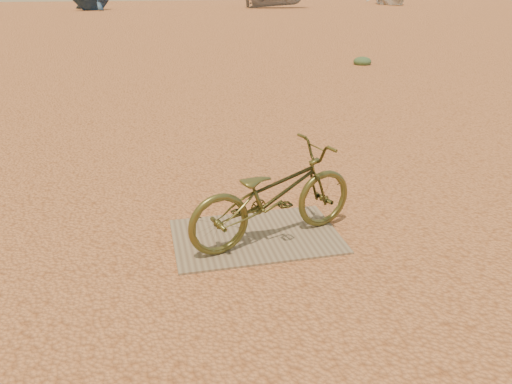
{
  "coord_description": "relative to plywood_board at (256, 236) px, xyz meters",
  "views": [
    {
      "loc": [
        -0.58,
        -4.51,
        2.35
      ],
      "look_at": [
        0.41,
        -0.26,
        0.49
      ],
      "focal_mm": 35.0,
      "sensor_mm": 36.0,
      "label": 1
    }
  ],
  "objects": [
    {
      "name": "bicycle",
      "position": [
        0.15,
        -0.09,
        0.47
      ],
      "size": [
        1.86,
        1.1,
        0.93
      ],
      "primitive_type": "imported",
      "rotation": [
        0.0,
        0.0,
        1.86
      ],
      "color": "#4D4C21",
      "rests_on": "plywood_board"
    },
    {
      "name": "ground",
      "position": [
        -0.41,
        0.26,
        -0.01
      ],
      "size": [
        120.0,
        120.0,
        0.0
      ],
      "primitive_type": "plane",
      "color": "#CC814F",
      "rests_on": "ground"
    },
    {
      "name": "kale_b",
      "position": [
        5.56,
        9.86,
        -0.01
      ],
      "size": [
        0.53,
        0.53,
        0.29
      ],
      "primitive_type": "ellipsoid",
      "color": "#435F3D",
      "rests_on": "ground"
    },
    {
      "name": "plywood_board",
      "position": [
        0.0,
        0.0,
        0.0
      ],
      "size": [
        1.62,
        1.06,
        0.02
      ],
      "primitive_type": "cube",
      "color": "#7F7057",
      "rests_on": "ground"
    }
  ]
}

